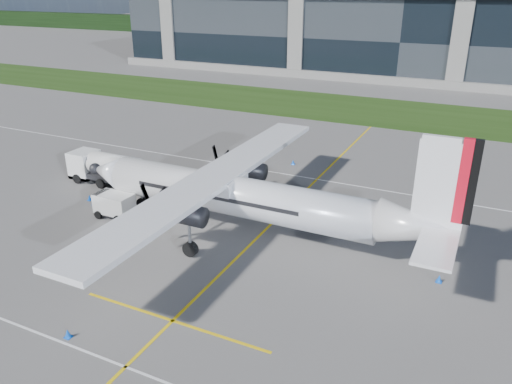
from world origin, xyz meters
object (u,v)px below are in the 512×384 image
Objects in this scene: safety_cone_nose_port at (94,202)px; safety_cone_fwd at (90,198)px; safety_cone_nose_stbd at (114,193)px; baggage_tug at (114,206)px; ground_crew_person at (148,190)px; safety_cone_tail at (439,279)px; turboprop_aircraft at (249,176)px; safety_cone_stbdwing at (293,162)px; fuel_tanker_truck at (102,168)px; safety_cone_portwing at (68,333)px.

safety_cone_nose_port is 1.00× the size of safety_cone_fwd.
safety_cone_nose_stbd and safety_cone_nose_port have the same top height.
baggage_tug is 1.80× the size of ground_crew_person.
baggage_tug is 6.43× the size of safety_cone_tail.
turboprop_aircraft is 16.61m from safety_cone_stbdwing.
safety_cone_fwd is at bearing -125.09° from safety_cone_nose_stbd.
fuel_tanker_truck reaches higher than baggage_tug.
safety_cone_stbdwing is (0.51, 30.54, 0.00)m from safety_cone_portwing.
safety_cone_tail is 23.27m from safety_cone_stbdwing.
safety_cone_tail is at bearing -7.49° from fuel_tanker_truck.
safety_cone_stbdwing is at bearing 56.05° from safety_cone_nose_port.
safety_cone_nose_stbd and safety_cone_fwd have the same top height.
safety_cone_fwd is (-1.04, 0.56, 0.00)m from safety_cone_nose_port.
turboprop_aircraft is at bearing 1.62° from safety_cone_fwd.
turboprop_aircraft reaches higher than safety_cone_portwing.
safety_cone_tail is (13.56, -0.72, -4.34)m from turboprop_aircraft.
safety_cone_nose_port is at bearing -176.00° from turboprop_aircraft.
turboprop_aircraft is 61.20× the size of safety_cone_stbdwing.
safety_cone_nose_stbd is at bearing 123.41° from safety_cone_portwing.
turboprop_aircraft reaches higher than safety_cone_nose_stbd.
safety_cone_tail is at bearing -3.05° from turboprop_aircraft.
safety_cone_portwing and safety_cone_nose_port have the same top height.
safety_cone_fwd is (-12.33, -16.21, 0.00)m from safety_cone_stbdwing.
baggage_tug reaches higher than safety_cone_tail.
ground_crew_person reaches higher than safety_cone_tail.
turboprop_aircraft reaches higher than safety_cone_fwd.
safety_cone_tail is at bearing -0.58° from safety_cone_fwd.
ground_crew_person reaches higher than safety_cone_portwing.
ground_crew_person is 18.11m from safety_cone_portwing.
ground_crew_person is 3.58× the size of safety_cone_fwd.
fuel_tanker_truck is 15.92× the size of safety_cone_tail.
safety_cone_fwd is (-1.22, -1.74, 0.00)m from safety_cone_nose_stbd.
safety_cone_nose_port is (-3.14, 1.03, -0.71)m from baggage_tug.
safety_cone_stbdwing is (14.07, 12.50, -1.24)m from fuel_tanker_truck.
safety_cone_tail is at bearing -4.21° from safety_cone_nose_stbd.
safety_cone_stbdwing is 1.00× the size of safety_cone_fwd.
fuel_tanker_truck is 30.77m from safety_cone_tail.
safety_cone_tail is (27.70, 0.27, 0.00)m from safety_cone_nose_port.
baggage_tug reaches higher than safety_cone_stbdwing.
safety_cone_portwing is at bearing -59.03° from baggage_tug.
turboprop_aircraft reaches higher than ground_crew_person.
fuel_tanker_truck reaches higher than safety_cone_portwing.
safety_cone_nose_stbd is (-2.95, 3.33, -0.71)m from baggage_tug.
safety_cone_nose_stbd is 1.00× the size of safety_cone_stbdwing.
fuel_tanker_truck reaches higher than safety_cone_nose_stbd.
safety_cone_nose_stbd is 2.12m from safety_cone_fwd.
safety_cone_nose_stbd is 18.25m from safety_cone_stbdwing.
baggage_tug is 6.43× the size of safety_cone_nose_port.
safety_cone_nose_stbd is at bearing 85.43° from safety_cone_nose_port.
safety_cone_nose_stbd is 27.59m from safety_cone_tail.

